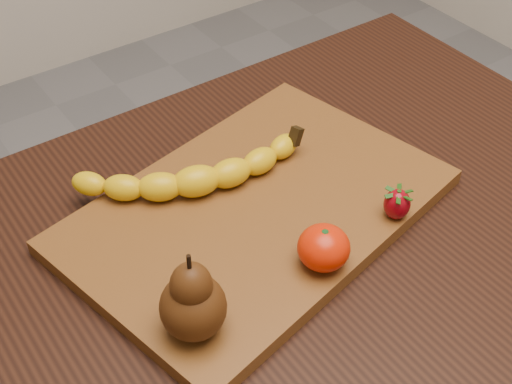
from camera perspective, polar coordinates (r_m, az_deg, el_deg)
table at (r=0.91m, az=2.05°, el=-8.64°), size 1.00×0.70×0.76m
cutting_board at (r=0.87m, az=0.00°, el=-1.48°), size 0.50×0.39×0.02m
banana at (r=0.87m, az=-4.80°, el=0.87°), size 0.26×0.14×0.04m
pear at (r=0.70m, az=-5.14°, el=-8.18°), size 0.08×0.08×0.11m
mandarin at (r=0.78m, az=5.44°, el=-4.45°), size 0.08×0.08×0.05m
strawberry at (r=0.85m, az=11.23°, el=-0.88°), size 0.04×0.04×0.04m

